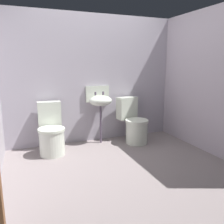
% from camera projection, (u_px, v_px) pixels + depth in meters
% --- Properties ---
extents(ground_plane, '(3.38, 2.81, 0.08)m').
position_uv_depth(ground_plane, '(120.00, 169.00, 3.15)').
color(ground_plane, gray).
extents(wall_back, '(3.38, 0.10, 2.20)m').
position_uv_depth(wall_back, '(92.00, 79.00, 4.06)').
color(wall_back, '#ABA4B1').
rests_on(wall_back, ground).
extents(wall_right, '(0.10, 2.61, 2.20)m').
position_uv_depth(wall_right, '(209.00, 82.00, 3.56)').
color(wall_right, '#B2A7B4').
rests_on(wall_right, ground).
extents(toilet_left, '(0.42, 0.61, 0.78)m').
position_uv_depth(toilet_left, '(51.00, 133.00, 3.57)').
color(toilet_left, silver).
rests_on(toilet_left, ground).
extents(toilet_right, '(0.48, 0.65, 0.78)m').
position_uv_depth(toilet_right, '(134.00, 124.00, 4.08)').
color(toilet_right, silver).
rests_on(toilet_right, ground).
extents(sink, '(0.42, 0.35, 0.99)m').
position_uv_depth(sink, '(100.00, 100.00, 3.96)').
color(sink, '#514558').
rests_on(sink, ground).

